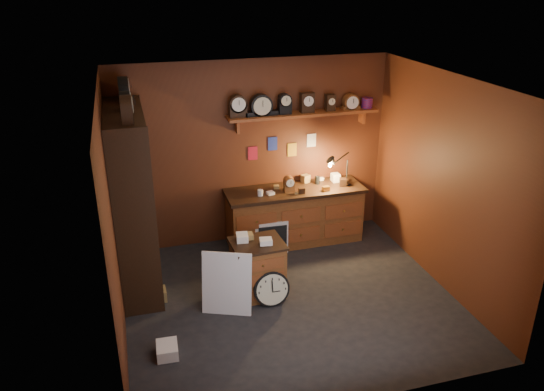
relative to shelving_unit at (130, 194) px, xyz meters
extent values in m
plane|color=black|center=(1.79, -0.98, -1.25)|extent=(4.00, 4.00, 0.00)
cube|color=#572914|center=(1.79, 0.82, 0.10)|extent=(4.00, 0.02, 2.70)
cube|color=#572914|center=(1.79, -2.78, 0.10)|extent=(4.00, 0.02, 2.70)
cube|color=#572914|center=(-0.21, -0.98, 0.10)|extent=(0.02, 3.60, 2.70)
cube|color=#572914|center=(3.79, -0.98, 0.10)|extent=(0.02, 3.60, 2.70)
cube|color=beige|center=(1.79, -0.98, 1.45)|extent=(4.00, 3.60, 0.02)
cube|color=brown|center=(2.49, 0.67, 0.67)|extent=(2.20, 0.30, 0.04)
cube|color=brown|center=(1.54, 0.74, 0.55)|extent=(0.04, 0.16, 0.20)
cube|color=brown|center=(3.44, 0.74, 0.55)|extent=(0.04, 0.16, 0.20)
cylinder|color=#B21419|center=(3.47, 0.67, 0.76)|extent=(0.16, 0.16, 0.15)
cube|color=#A9142A|center=(1.94, 0.81, 0.10)|extent=(0.14, 0.01, 0.20)
cube|color=navy|center=(2.24, 0.81, 0.22)|extent=(0.14, 0.01, 0.20)
cube|color=#CA8E19|center=(2.54, 0.81, 0.10)|extent=(0.14, 0.01, 0.20)
cube|color=silver|center=(2.84, 0.81, 0.22)|extent=(0.14, 0.01, 0.20)
cube|color=black|center=(-0.19, 0.00, -0.10)|extent=(0.03, 1.60, 2.30)
cube|color=black|center=(0.04, -0.78, -0.10)|extent=(0.45, 0.03, 2.30)
cube|color=black|center=(0.04, 0.78, -0.10)|extent=(0.45, 0.03, 2.30)
cube|color=black|center=(0.04, 0.00, -1.20)|extent=(0.43, 1.54, 0.03)
cube|color=black|center=(0.04, 0.00, -0.70)|extent=(0.43, 1.54, 0.03)
cube|color=black|center=(0.04, 0.00, -0.25)|extent=(0.43, 1.54, 0.03)
cube|color=black|center=(0.04, 0.00, 0.20)|extent=(0.43, 1.54, 0.03)
cube|color=black|center=(0.04, 0.00, 0.65)|extent=(0.43, 1.54, 0.03)
cube|color=black|center=(0.04, 0.00, 1.03)|extent=(0.43, 1.54, 0.03)
cube|color=brown|center=(2.33, 0.50, -0.85)|extent=(1.98, 0.60, 0.80)
cube|color=black|center=(2.33, 0.50, -0.43)|extent=(2.04, 0.66, 0.05)
cube|color=brown|center=(2.33, 0.20, -0.85)|extent=(1.90, 0.02, 0.52)
cylinder|color=black|center=(3.12, 0.45, -0.39)|extent=(0.12, 0.12, 0.02)
cylinder|color=black|center=(3.12, 0.45, -0.20)|extent=(0.02, 0.02, 0.38)
cylinder|color=black|center=(3.00, 0.42, 0.04)|extent=(0.27, 0.09, 0.14)
cone|color=black|center=(2.86, 0.39, 0.00)|extent=(0.18, 0.14, 0.18)
cube|color=brown|center=(1.44, -0.73, -0.90)|extent=(0.62, 0.53, 0.70)
cube|color=black|center=(1.44, -0.73, -0.54)|extent=(0.67, 0.57, 0.03)
cube|color=brown|center=(1.44, -0.98, -0.90)|extent=(0.54, 0.04, 0.59)
cylinder|color=black|center=(1.54, -1.01, -1.03)|extent=(0.45, 0.15, 0.45)
cylinder|color=beige|center=(1.54, -1.04, -1.03)|extent=(0.39, 0.09, 0.39)
cube|color=black|center=(1.54, -1.05, -0.97)|extent=(0.01, 0.04, 0.14)
cube|color=black|center=(1.59, -1.05, -1.05)|extent=(0.10, 0.01, 0.01)
cube|color=silver|center=(0.99, -1.00, -1.25)|extent=(0.61, 0.38, 0.78)
cube|color=silver|center=(1.89, 0.42, -1.00)|extent=(0.50, 0.50, 0.50)
cube|color=black|center=(1.89, 0.17, -1.00)|extent=(0.41, 0.04, 0.40)
cube|color=olive|center=(0.19, -0.53, -1.18)|extent=(0.24, 0.20, 0.14)
cube|color=white|center=(0.21, -1.61, -1.19)|extent=(0.24, 0.28, 0.13)
cube|color=olive|center=(1.36, -0.79, -1.15)|extent=(0.28, 0.24, 0.20)
camera|label=1|loc=(0.03, -6.29, 2.56)|focal=35.00mm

